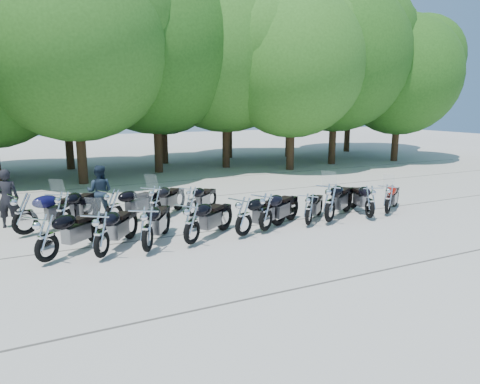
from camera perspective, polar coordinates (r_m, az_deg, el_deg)
name	(u,v)px	position (r m, az deg, el deg)	size (l,w,h in m)	color
ground	(263,241)	(11.82, 3.13, -6.57)	(90.00, 90.00, 0.00)	#A19B91
tree_3	(73,43)	(21.34, -21.35, 17.99)	(8.70, 8.70, 10.67)	#3A2614
tree_4	(154,46)	(23.87, -11.37, 18.54)	(9.13, 9.13, 11.20)	#3A2614
tree_5	(225,52)	(25.29, -1.96, 18.21)	(9.04, 9.04, 11.10)	#3A2614
tree_6	(292,64)	(24.47, 6.99, 16.57)	(8.00, 8.00, 9.82)	#3A2614
tree_7	(336,58)	(27.38, 12.68, 17.06)	(8.79, 8.79, 10.79)	#3A2614
tree_8	(400,75)	(29.93, 20.56, 14.38)	(7.53, 7.53, 9.25)	#3A2614
tree_11	(63,70)	(26.39, -22.51, 14.74)	(7.56, 7.56, 9.28)	#3A2614
tree_12	(162,70)	(27.36, -10.41, 15.76)	(7.88, 7.88, 9.67)	#3A2614
tree_13	(229,68)	(29.96, -1.52, 16.17)	(8.31, 8.31, 10.20)	#3A2614
tree_14	(290,72)	(30.58, 6.69, 15.61)	(8.02, 8.02, 9.84)	#3A2614
tree_15	(351,59)	(34.88, 14.58, 16.81)	(9.67, 9.67, 11.86)	#3A2614
motorcycle_0	(46,237)	(10.92, -24.45, -5.46)	(0.73, 2.39, 1.35)	black
motorcycle_1	(101,233)	(10.76, -18.05, -5.27)	(0.72, 2.36, 1.34)	black
motorcycle_2	(147,228)	(10.87, -12.28, -4.70)	(0.73, 2.41, 1.36)	black
motorcycle_3	(192,222)	(11.26, -6.47, -4.02)	(0.72, 2.35, 1.33)	black
motorcycle_4	(244,215)	(11.88, 0.49, -3.13)	(0.71, 2.34, 1.32)	black
motorcycle_5	(266,211)	(12.38, 3.47, -2.53)	(0.71, 2.34, 1.32)	black
motorcycle_6	(309,208)	(13.16, 9.19, -2.17)	(0.63, 2.06, 1.16)	black
motorcycle_7	(330,202)	(13.53, 11.94, -1.28)	(0.78, 2.55, 1.44)	black
motorcycle_8	(370,201)	(14.40, 16.96, -1.13)	(0.68, 2.23, 1.26)	black
motorcycle_9	(388,198)	(15.14, 19.18, -0.79)	(0.64, 2.12, 1.20)	#910F05
motorcycle_10	(24,213)	(13.40, -26.83, -2.48)	(0.77, 2.52, 1.42)	#0C0B34
motorcycle_11	(63,210)	(13.41, -22.52, -2.21)	(0.74, 2.43, 1.37)	black
motorcycle_12	(113,206)	(13.46, -16.54, -1.83)	(0.72, 2.35, 1.33)	black
motorcycle_13	(155,202)	(13.72, -11.24, -1.32)	(0.71, 2.34, 1.32)	black
motorcycle_14	(192,201)	(14.04, -6.48, -1.16)	(0.64, 2.10, 1.19)	black
rider_0	(7,198)	(14.67, -28.63, -0.75)	(0.66, 0.43, 1.80)	black
rider_1	(100,191)	(14.76, -18.19, 0.07)	(0.85, 0.66, 1.75)	#1B2939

